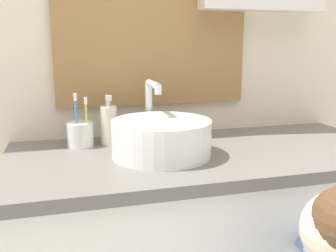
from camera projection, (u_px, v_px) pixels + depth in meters
name	position (u px, v px, depth m)	size (l,w,h in m)	color
wall_back	(183.00, 14.00, 1.40)	(3.20, 0.18, 2.50)	beige
sink_basin	(161.00, 137.00, 1.14)	(0.30, 0.35, 0.22)	white
toothbrush_holder	(80.00, 133.00, 1.25)	(0.09, 0.09, 0.18)	silver
soap_dispenser	(109.00, 124.00, 1.27)	(0.06, 0.06, 0.17)	beige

